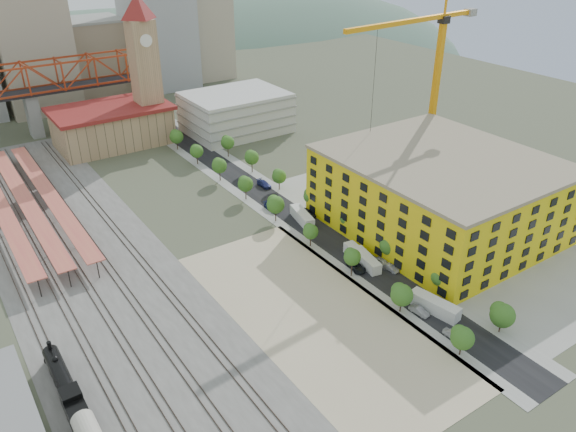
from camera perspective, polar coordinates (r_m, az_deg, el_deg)
ground at (r=135.31m, az=-3.82°, el=-2.56°), size 400.00×400.00×0.00m
ballast_strip at (r=138.85m, az=-20.54°, el=-3.62°), size 36.00×165.00×0.06m
dirt_lot at (r=111.78m, az=2.82°, el=-10.00°), size 28.00×67.00×0.06m
street_asphalt at (r=153.83m, az=-1.57°, el=1.53°), size 12.00×170.00×0.06m
sidewalk_west at (r=151.27m, az=-3.32°, el=1.00°), size 3.00×170.00×0.04m
sidewalk_east at (r=156.55m, az=0.12°, el=2.04°), size 3.00×170.00×0.04m
construction_pad at (r=147.97m, az=15.46°, el=-0.72°), size 50.00×90.00×0.06m
rail_tracks at (r=138.52m, az=-21.25°, el=-3.78°), size 26.56×160.00×0.18m
platform_canopies at (r=160.70m, az=-25.13°, el=1.49°), size 16.00×80.00×4.12m
station_hall at (r=200.38m, az=-17.42°, el=8.78°), size 38.00×24.00×13.10m
clock_tower at (r=196.71m, az=-14.48°, el=15.53°), size 12.00×12.00×52.00m
parking_garage at (r=204.63m, az=-5.31°, el=10.45°), size 34.00×26.00×14.00m
truss_bridge at (r=214.50m, az=-25.04°, el=12.11°), size 94.00×9.60×25.60m
construction_building at (r=141.69m, az=15.13°, el=2.27°), size 44.60×50.60×18.80m
street_trees at (r=146.45m, az=0.55°, el=0.07°), size 15.40×124.40×8.00m
skyline at (r=256.07m, az=-19.71°, el=16.27°), size 133.00×46.00×60.00m
distant_hills at (r=403.73m, az=-17.05°, el=5.36°), size 647.00×264.00×227.00m
locomotive at (r=100.77m, az=-21.60°, el=-15.94°), size 3.00×23.12×5.78m
tower_crane at (r=163.38m, az=14.29°, el=14.59°), size 49.90×5.99×53.32m
site_trailer_a at (r=115.34m, az=14.66°, el=-8.80°), size 4.60×10.75×2.85m
site_trailer_b at (r=126.61m, az=7.98°, el=-4.50°), size 4.12×9.49×2.52m
site_trailer_c at (r=128.13m, az=7.24°, el=-4.00°), size 3.46×9.60×2.57m
site_trailer_d at (r=143.00m, az=1.44°, el=-0.06°), size 4.61×10.31×2.73m
car_0 at (r=110.26m, az=16.46°, el=-11.53°), size 2.02×4.33×1.43m
car_1 at (r=114.44m, az=13.17°, el=-9.38°), size 1.97×4.42×1.41m
car_2 at (r=125.14m, az=6.94°, el=-5.12°), size 3.37×5.82×1.53m
car_3 at (r=148.87m, az=-1.66°, el=0.90°), size 2.29×5.55×1.61m
car_4 at (r=127.35m, az=9.63°, el=-4.71°), size 1.78×4.32×1.47m
car_5 at (r=125.99m, az=10.37°, el=-5.22°), size 1.83×4.11×1.31m
car_6 at (r=145.99m, az=2.04°, el=0.28°), size 3.16×5.62×1.48m
car_7 at (r=161.94m, az=-2.45°, el=3.25°), size 2.29×5.50×1.59m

